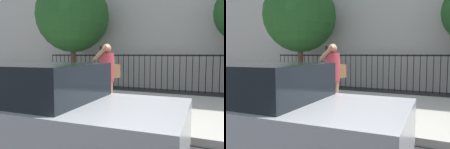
% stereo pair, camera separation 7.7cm
% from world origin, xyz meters
% --- Properties ---
extents(ground_plane, '(60.00, 60.00, 0.00)m').
position_xyz_m(ground_plane, '(0.00, 0.00, 0.00)').
color(ground_plane, '#28282B').
extents(sidewalk, '(28.00, 4.40, 0.15)m').
position_xyz_m(sidewalk, '(0.00, 2.20, 0.07)').
color(sidewalk, '#B2ADA3').
rests_on(sidewalk, ground).
extents(iron_fence, '(12.03, 0.04, 1.60)m').
position_xyz_m(iron_fence, '(0.00, 5.90, 1.02)').
color(iron_fence, black).
rests_on(iron_fence, ground).
extents(parked_hatchback, '(4.28, 2.01, 1.45)m').
position_xyz_m(parked_hatchback, '(-0.34, -1.46, 0.70)').
color(parked_hatchback, '#ADAFB5').
rests_on(parked_hatchback, ground).
extents(pedestrian_on_phone, '(0.53, 0.72, 1.70)m').
position_xyz_m(pedestrian_on_phone, '(-0.37, 0.99, 1.14)').
color(pedestrian_on_phone, '#936B4C').
rests_on(pedestrian_on_phone, sidewalk).
extents(street_tree_mid, '(3.29, 3.29, 4.99)m').
position_xyz_m(street_tree_mid, '(-3.97, 4.84, 3.33)').
color(street_tree_mid, '#4C3823').
rests_on(street_tree_mid, ground).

